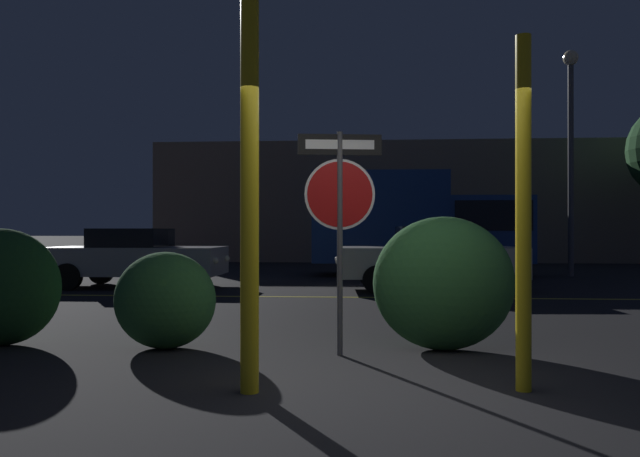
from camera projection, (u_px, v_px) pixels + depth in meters
name	position (u px, v px, depth m)	size (l,w,h in m)	color
ground_plane	(389.00, 393.00, 5.09)	(260.00, 260.00, 0.00)	black
road_center_stripe	(374.00, 297.00, 12.27)	(32.37, 0.12, 0.01)	gold
stop_sign	(340.00, 197.00, 6.62)	(0.89, 0.15, 2.37)	#4C4C51
yellow_pole_left	(250.00, 179.00, 5.10)	(0.15, 0.15, 3.50)	yellow
yellow_pole_right	(523.00, 213.00, 5.16)	(0.13, 0.13, 2.95)	yellow
hedge_bush_0	(1.00, 287.00, 7.18)	(1.41, 0.81, 1.35)	#1E4C23
hedge_bush_1	(165.00, 300.00, 6.99)	(1.14, 0.89, 1.09)	#2D6633
hedge_bush_2	(443.00, 283.00, 6.90)	(1.56, 0.87, 1.48)	#2D6633
passing_car_1	(136.00, 257.00, 14.47)	(4.05, 1.93, 1.37)	#9E9EA3
passing_car_2	(430.00, 258.00, 13.74)	(4.14, 2.04, 1.41)	silver
delivery_truck	(419.00, 221.00, 18.26)	(6.21, 2.52, 3.00)	navy
street_lamp	(571.00, 132.00, 17.85)	(0.43, 0.43, 6.49)	#4C4C51
building_backdrop	(397.00, 203.00, 26.89)	(20.46, 3.19, 5.01)	#7A6B5B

